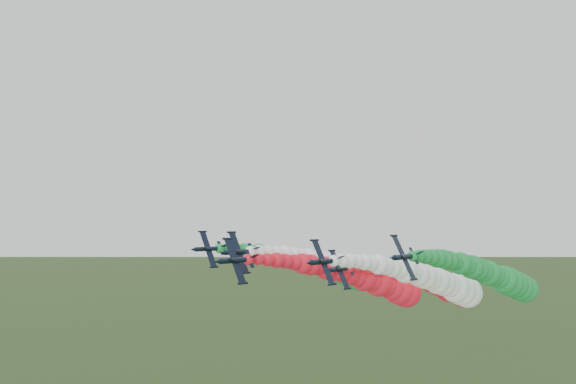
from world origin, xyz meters
name	(u,v)px	position (x,y,z in m)	size (l,w,h in m)	color
jet_lead	(371,281)	(-1.50, 33.43, 39.64)	(10.61, 62.40, 17.29)	black
jet_inner_left	(364,273)	(-7.04, 39.76, 40.77)	(10.31, 62.10, 16.99)	black
jet_inner_right	(437,282)	(9.55, 43.73, 39.35)	(10.56, 62.35, 17.24)	black
jet_outer_left	(329,269)	(-22.24, 47.09, 40.70)	(10.49, 62.28, 17.17)	black
jet_outer_right	(496,277)	(20.12, 51.15, 40.50)	(10.16, 61.95, 16.84)	black
jet_trail	(437,285)	(2.95, 58.44, 37.03)	(10.36, 62.15, 17.04)	black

